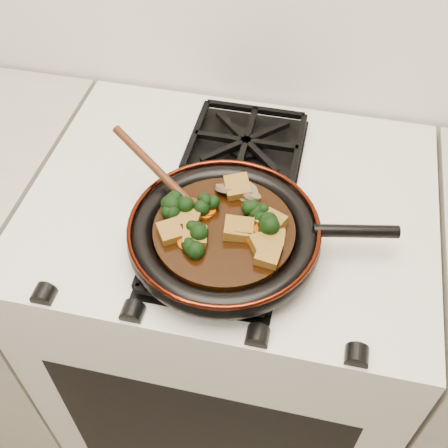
# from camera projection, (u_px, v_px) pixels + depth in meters

# --- Properties ---
(stove) EXTENTS (0.76, 0.60, 0.90)m
(stove) POSITION_uv_depth(u_px,v_px,m) (230.00, 323.00, 1.39)
(stove) COLOR silver
(stove) RESTS_ON ground
(burner_grate_front) EXTENTS (0.23, 0.23, 0.03)m
(burner_grate_front) POSITION_uv_depth(u_px,v_px,m) (214.00, 251.00, 0.95)
(burner_grate_front) COLOR black
(burner_grate_front) RESTS_ON stove
(burner_grate_back) EXTENTS (0.23, 0.23, 0.03)m
(burner_grate_back) POSITION_uv_depth(u_px,v_px,m) (246.00, 145.00, 1.13)
(burner_grate_back) COLOR black
(burner_grate_back) RESTS_ON stove
(skillet) EXTENTS (0.45, 0.32, 0.05)m
(skillet) POSITION_uv_depth(u_px,v_px,m) (225.00, 234.00, 0.94)
(skillet) COLOR black
(skillet) RESTS_ON burner_grate_front
(braising_sauce) EXTENTS (0.24, 0.24, 0.02)m
(braising_sauce) POSITION_uv_depth(u_px,v_px,m) (224.00, 232.00, 0.93)
(braising_sauce) COLOR black
(braising_sauce) RESTS_ON skillet
(tofu_cube_0) EXTENTS (0.06, 0.06, 0.03)m
(tofu_cube_0) POSITION_uv_depth(u_px,v_px,m) (264.00, 245.00, 0.89)
(tofu_cube_0) COLOR brown
(tofu_cube_0) RESTS_ON braising_sauce
(tofu_cube_1) EXTENTS (0.04, 0.04, 0.03)m
(tofu_cube_1) POSITION_uv_depth(u_px,v_px,m) (268.00, 255.00, 0.88)
(tofu_cube_1) COLOR brown
(tofu_cube_1) RESTS_ON braising_sauce
(tofu_cube_2) EXTENTS (0.05, 0.05, 0.03)m
(tofu_cube_2) POSITION_uv_depth(u_px,v_px,m) (236.00, 229.00, 0.91)
(tofu_cube_2) COLOR brown
(tofu_cube_2) RESTS_ON braising_sauce
(tofu_cube_3) EXTENTS (0.06, 0.06, 0.03)m
(tofu_cube_3) POSITION_uv_depth(u_px,v_px,m) (238.00, 188.00, 0.98)
(tofu_cube_3) COLOR brown
(tofu_cube_3) RESTS_ON braising_sauce
(tofu_cube_4) EXTENTS (0.04, 0.04, 0.03)m
(tofu_cube_4) POSITION_uv_depth(u_px,v_px,m) (187.00, 220.00, 0.93)
(tofu_cube_4) COLOR brown
(tofu_cube_4) RESTS_ON braising_sauce
(tofu_cube_5) EXTENTS (0.04, 0.03, 0.02)m
(tofu_cube_5) POSITION_uv_depth(u_px,v_px,m) (274.00, 240.00, 0.90)
(tofu_cube_5) COLOR brown
(tofu_cube_5) RESTS_ON braising_sauce
(tofu_cube_6) EXTENTS (0.05, 0.05, 0.03)m
(tofu_cube_6) POSITION_uv_depth(u_px,v_px,m) (272.00, 223.00, 0.92)
(tofu_cube_6) COLOR brown
(tofu_cube_6) RESTS_ON braising_sauce
(tofu_cube_7) EXTENTS (0.05, 0.04, 0.02)m
(tofu_cube_7) POSITION_uv_depth(u_px,v_px,m) (195.00, 237.00, 0.90)
(tofu_cube_7) COLOR brown
(tofu_cube_7) RESTS_ON braising_sauce
(tofu_cube_8) EXTENTS (0.05, 0.05, 0.02)m
(tofu_cube_8) POSITION_uv_depth(u_px,v_px,m) (170.00, 232.00, 0.91)
(tofu_cube_8) COLOR brown
(tofu_cube_8) RESTS_ON braising_sauce
(tofu_cube_9) EXTENTS (0.04, 0.04, 0.02)m
(tofu_cube_9) POSITION_uv_depth(u_px,v_px,m) (242.00, 229.00, 0.92)
(tofu_cube_9) COLOR brown
(tofu_cube_9) RESTS_ON braising_sauce
(broccoli_floret_0) EXTENTS (0.07, 0.07, 0.06)m
(broccoli_floret_0) POSITION_uv_depth(u_px,v_px,m) (267.00, 226.00, 0.92)
(broccoli_floret_0) COLOR black
(broccoli_floret_0) RESTS_ON braising_sauce
(broccoli_floret_1) EXTENTS (0.08, 0.09, 0.08)m
(broccoli_floret_1) POSITION_uv_depth(u_px,v_px,m) (180.00, 204.00, 0.94)
(broccoli_floret_1) COLOR black
(broccoli_floret_1) RESTS_ON braising_sauce
(broccoli_floret_2) EXTENTS (0.08, 0.09, 0.07)m
(broccoli_floret_2) POSITION_uv_depth(u_px,v_px,m) (196.00, 248.00, 0.89)
(broccoli_floret_2) COLOR black
(broccoli_floret_2) RESTS_ON braising_sauce
(broccoli_floret_3) EXTENTS (0.08, 0.08, 0.07)m
(broccoli_floret_3) POSITION_uv_depth(u_px,v_px,m) (205.00, 206.00, 0.94)
(broccoli_floret_3) COLOR black
(broccoli_floret_3) RESTS_ON braising_sauce
(broccoli_floret_4) EXTENTS (0.08, 0.08, 0.06)m
(broccoli_floret_4) POSITION_uv_depth(u_px,v_px,m) (171.00, 211.00, 0.94)
(broccoli_floret_4) COLOR black
(broccoli_floret_4) RESTS_ON braising_sauce
(broccoli_floret_5) EXTENTS (0.09, 0.09, 0.06)m
(broccoli_floret_5) POSITION_uv_depth(u_px,v_px,m) (257.00, 210.00, 0.94)
(broccoli_floret_5) COLOR black
(broccoli_floret_5) RESTS_ON braising_sauce
(broccoli_floret_6) EXTENTS (0.08, 0.09, 0.06)m
(broccoli_floret_6) POSITION_uv_depth(u_px,v_px,m) (197.00, 230.00, 0.91)
(broccoli_floret_6) COLOR black
(broccoli_floret_6) RESTS_ON braising_sauce
(carrot_coin_0) EXTENTS (0.03, 0.03, 0.02)m
(carrot_coin_0) POSITION_uv_depth(u_px,v_px,m) (253.00, 238.00, 0.91)
(carrot_coin_0) COLOR #C74705
(carrot_coin_0) RESTS_ON braising_sauce
(carrot_coin_1) EXTENTS (0.03, 0.03, 0.01)m
(carrot_coin_1) POSITION_uv_depth(u_px,v_px,m) (205.00, 212.00, 0.94)
(carrot_coin_1) COLOR #C74705
(carrot_coin_1) RESTS_ON braising_sauce
(carrot_coin_2) EXTENTS (0.03, 0.03, 0.01)m
(carrot_coin_2) POSITION_uv_depth(u_px,v_px,m) (208.00, 210.00, 0.95)
(carrot_coin_2) COLOR #C74705
(carrot_coin_2) RESTS_ON braising_sauce
(carrot_coin_3) EXTENTS (0.03, 0.03, 0.02)m
(carrot_coin_3) POSITION_uv_depth(u_px,v_px,m) (186.00, 242.00, 0.90)
(carrot_coin_3) COLOR #C74705
(carrot_coin_3) RESTS_ON braising_sauce
(carrot_coin_4) EXTENTS (0.03, 0.03, 0.02)m
(carrot_coin_4) POSITION_uv_depth(u_px,v_px,m) (262.00, 232.00, 0.92)
(carrot_coin_4) COLOR #C74705
(carrot_coin_4) RESTS_ON braising_sauce
(carrot_coin_5) EXTENTS (0.03, 0.03, 0.02)m
(carrot_coin_5) POSITION_uv_depth(u_px,v_px,m) (245.00, 187.00, 0.98)
(carrot_coin_5) COLOR #C74705
(carrot_coin_5) RESTS_ON braising_sauce
(mushroom_slice_0) EXTENTS (0.04, 0.04, 0.02)m
(mushroom_slice_0) POSITION_uv_depth(u_px,v_px,m) (276.00, 230.00, 0.91)
(mushroom_slice_0) COLOR #786345
(mushroom_slice_0) RESTS_ON braising_sauce
(mushroom_slice_1) EXTENTS (0.05, 0.05, 0.03)m
(mushroom_slice_1) POSITION_uv_depth(u_px,v_px,m) (251.00, 194.00, 0.97)
(mushroom_slice_1) COLOR #786345
(mushroom_slice_1) RESTS_ON braising_sauce
(mushroom_slice_2) EXTENTS (0.04, 0.04, 0.03)m
(mushroom_slice_2) POSITION_uv_depth(u_px,v_px,m) (226.00, 189.00, 0.98)
(mushroom_slice_2) COLOR #786345
(mushroom_slice_2) RESTS_ON braising_sauce
(mushroom_slice_3) EXTENTS (0.04, 0.04, 0.03)m
(mushroom_slice_3) POSITION_uv_depth(u_px,v_px,m) (248.00, 193.00, 0.97)
(mushroom_slice_3) COLOR #786345
(mushroom_slice_3) RESTS_ON braising_sauce
(wooden_spoon) EXTENTS (0.13, 0.09, 0.21)m
(wooden_spoon) POSITION_uv_depth(u_px,v_px,m) (173.00, 186.00, 0.96)
(wooden_spoon) COLOR #45200E
(wooden_spoon) RESTS_ON braising_sauce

